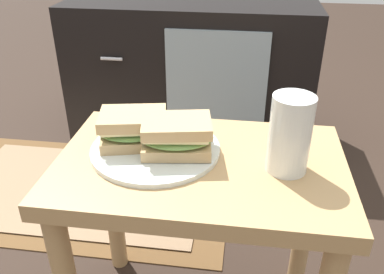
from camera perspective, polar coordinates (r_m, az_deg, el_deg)
side_table at (r=0.85m, az=1.12°, el=-8.42°), size 0.56×0.36×0.46m
tv_cabinet at (r=1.73m, az=0.02°, el=9.19°), size 0.96×0.46×0.58m
area_rug at (r=1.53m, az=-15.22°, el=-7.01°), size 1.06×0.62×0.01m
plate at (r=0.82m, az=-5.09°, el=-1.66°), size 0.26×0.26×0.01m
sandwich_front at (r=0.82m, az=-8.15°, el=1.19°), size 0.16×0.13×0.07m
sandwich_back at (r=0.79m, az=-2.13°, el=0.17°), size 0.15×0.12×0.07m
beer_glass at (r=0.75m, az=13.47°, el=0.29°), size 0.08×0.08×0.15m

